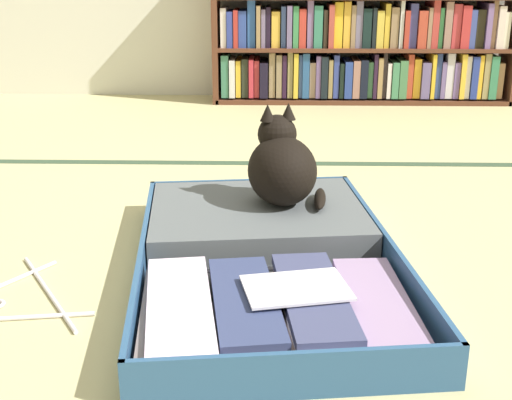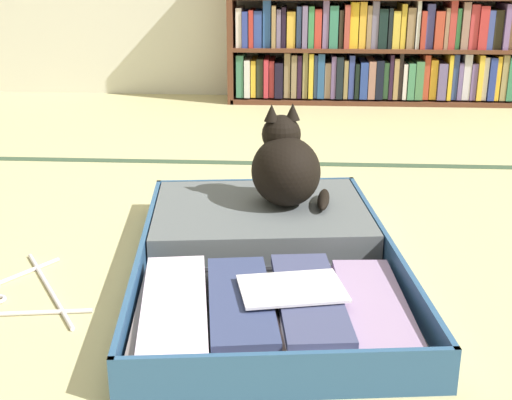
{
  "view_description": "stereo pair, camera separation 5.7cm",
  "coord_description": "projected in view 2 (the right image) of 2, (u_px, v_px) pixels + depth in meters",
  "views": [
    {
      "loc": [
        0.1,
        -1.48,
        0.72
      ],
      "look_at": [
        0.06,
        0.02,
        0.19
      ],
      "focal_mm": 47.49,
      "sensor_mm": 36.0,
      "label": 1
    },
    {
      "loc": [
        0.15,
        -1.48,
        0.72
      ],
      "look_at": [
        0.06,
        0.02,
        0.19
      ],
      "focal_mm": 47.49,
      "sensor_mm": 36.0,
      "label": 2
    }
  ],
  "objects": [
    {
      "name": "ground_plane",
      "position": [
        231.0,
        278.0,
        1.64
      ],
      "size": [
        10.0,
        10.0,
        0.0
      ],
      "primitive_type": "plane",
      "color": "tan"
    },
    {
      "name": "tatami_border",
      "position": [
        256.0,
        163.0,
        2.58
      ],
      "size": [
        4.8,
        0.05,
        0.0
      ],
      "color": "#344A34",
      "rests_on": "ground_plane"
    },
    {
      "name": "bookshelf",
      "position": [
        379.0,
        25.0,
        3.59
      ],
      "size": [
        1.61,
        0.27,
        0.84
      ],
      "color": "brown",
      "rests_on": "ground_plane"
    },
    {
      "name": "open_suitcase",
      "position": [
        264.0,
        252.0,
        1.69
      ],
      "size": [
        0.72,
        1.06,
        0.09
      ],
      "color": "#29517B",
      "rests_on": "ground_plane"
    },
    {
      "name": "black_cat",
      "position": [
        285.0,
        167.0,
        1.84
      ],
      "size": [
        0.25,
        0.26,
        0.27
      ],
      "color": "black",
      "rests_on": "open_suitcase"
    },
    {
      "name": "clothes_hanger",
      "position": [
        32.0,
        292.0,
        1.56
      ],
      "size": [
        0.3,
        0.36,
        0.01
      ],
      "color": "silver",
      "rests_on": "ground_plane"
    }
  ]
}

